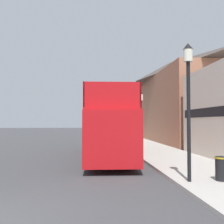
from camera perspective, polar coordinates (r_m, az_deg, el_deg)
name	(u,v)px	position (r m, az deg, el deg)	size (l,w,h in m)	color
ground_plane	(64,144)	(27.18, -10.35, -6.85)	(144.00, 144.00, 0.00)	#3D3D3F
sidewalk	(143,145)	(24.56, 6.82, -7.21)	(3.85, 108.00, 0.14)	#ADAAA3
brick_terrace_rear	(170,101)	(33.24, 12.43, 2.31)	(6.00, 24.18, 9.60)	#9E664C
tour_bus	(108,129)	(16.65, -0.87, -3.71)	(2.94, 11.51, 3.98)	red
parked_car_ahead_of_bus	(109,138)	(25.70, -0.56, -5.65)	(1.80, 4.20, 1.47)	navy
lamp_post_nearest	(188,86)	(9.79, 16.28, 5.45)	(0.35, 0.35, 4.93)	black
lamp_post_second	(141,109)	(18.47, 6.28, 0.59)	(0.35, 0.35, 4.28)	black
litter_bin	(222,168)	(10.34, 22.76, -11.14)	(0.48, 0.48, 0.86)	black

